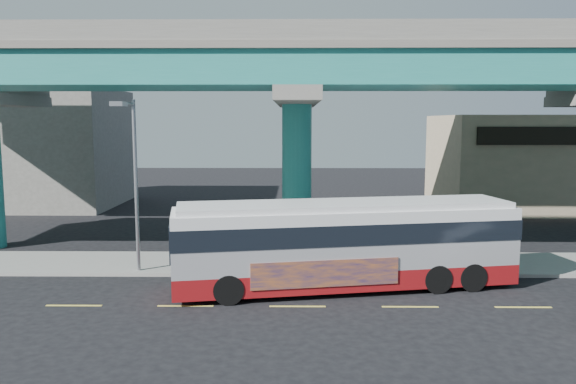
{
  "coord_description": "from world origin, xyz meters",
  "views": [
    {
      "loc": [
        -0.12,
        -19.59,
        6.53
      ],
      "look_at": [
        -0.39,
        4.0,
        3.57
      ],
      "focal_mm": 35.0,
      "sensor_mm": 36.0,
      "label": 1
    }
  ],
  "objects": [
    {
      "name": "ground",
      "position": [
        0.0,
        0.0,
        0.0
      ],
      "size": [
        120.0,
        120.0,
        0.0
      ],
      "primitive_type": "plane",
      "color": "black",
      "rests_on": "ground"
    },
    {
      "name": "building_concrete",
      "position": [
        -20.0,
        24.0,
        4.5
      ],
      "size": [
        12.0,
        10.0,
        9.0
      ],
      "primitive_type": "cube",
      "color": "gray",
      "rests_on": "ground"
    },
    {
      "name": "transit_bus",
      "position": [
        1.87,
        1.99,
        1.88
      ],
      "size": [
        13.65,
        5.28,
        3.43
      ],
      "rotation": [
        0.0,
        0.0,
        0.18
      ],
      "color": "maroon",
      "rests_on": "ground"
    },
    {
      "name": "viaduct",
      "position": [
        -0.0,
        9.11,
        9.14
      ],
      "size": [
        52.0,
        12.4,
        11.7
      ],
      "color": "#217D75",
      "rests_on": "ground"
    },
    {
      "name": "stop_sign",
      "position": [
        5.52,
        4.18,
        1.97
      ],
      "size": [
        0.75,
        0.17,
        2.54
      ],
      "rotation": [
        0.0,
        0.0,
        -0.21
      ],
      "color": "gray",
      "rests_on": "sidewalk"
    },
    {
      "name": "lane_markings",
      "position": [
        -0.0,
        -0.3,
        0.01
      ],
      "size": [
        58.0,
        0.12,
        0.01
      ],
      "color": "#D8C64C",
      "rests_on": "ground"
    },
    {
      "name": "sidewalk",
      "position": [
        0.0,
        5.5,
        0.07
      ],
      "size": [
        70.0,
        4.0,
        0.15
      ],
      "primitive_type": "cube",
      "color": "gray",
      "rests_on": "ground"
    },
    {
      "name": "street_lamp",
      "position": [
        -6.85,
        3.45,
        4.92
      ],
      "size": [
        0.5,
        2.4,
        7.3
      ],
      "color": "gray",
      "rests_on": "sidewalk"
    },
    {
      "name": "building_beige",
      "position": [
        18.0,
        22.98,
        3.51
      ],
      "size": [
        14.0,
        10.23,
        7.0
      ],
      "color": "tan",
      "rests_on": "ground"
    }
  ]
}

